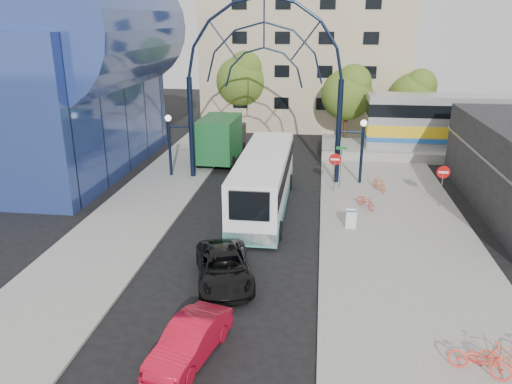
# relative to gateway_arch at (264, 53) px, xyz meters

# --- Properties ---
(ground) EXTENTS (120.00, 120.00, 0.00)m
(ground) POSITION_rel_gateway_arch_xyz_m (0.00, -14.00, -8.56)
(ground) COLOR black
(ground) RESTS_ON ground
(sidewalk_east) EXTENTS (8.00, 56.00, 0.12)m
(sidewalk_east) POSITION_rel_gateway_arch_xyz_m (8.00, -10.00, -8.50)
(sidewalk_east) COLOR gray
(sidewalk_east) RESTS_ON ground
(plaza_west) EXTENTS (5.00, 50.00, 0.12)m
(plaza_west) POSITION_rel_gateway_arch_xyz_m (-6.50, -8.00, -8.50)
(plaza_west) COLOR gray
(plaza_west) RESTS_ON ground
(gateway_arch) EXTENTS (13.64, 0.44, 12.10)m
(gateway_arch) POSITION_rel_gateway_arch_xyz_m (0.00, 0.00, 0.00)
(gateway_arch) COLOR black
(gateway_arch) RESTS_ON ground
(stop_sign) EXTENTS (0.80, 0.07, 2.50)m
(stop_sign) POSITION_rel_gateway_arch_xyz_m (4.80, -2.00, -6.56)
(stop_sign) COLOR slate
(stop_sign) RESTS_ON sidewalk_east
(do_not_enter_sign) EXTENTS (0.76, 0.07, 2.48)m
(do_not_enter_sign) POSITION_rel_gateway_arch_xyz_m (11.00, -4.00, -6.58)
(do_not_enter_sign) COLOR slate
(do_not_enter_sign) RESTS_ON sidewalk_east
(street_name_sign) EXTENTS (0.70, 0.70, 2.80)m
(street_name_sign) POSITION_rel_gateway_arch_xyz_m (5.20, -1.40, -6.43)
(street_name_sign) COLOR slate
(street_name_sign) RESTS_ON sidewalk_east
(sandwich_board) EXTENTS (0.55, 0.61, 0.99)m
(sandwich_board) POSITION_rel_gateway_arch_xyz_m (5.60, -8.02, -7.81)
(sandwich_board) COLOR white
(sandwich_board) RESTS_ON sidewalk_east
(transit_hall) EXTENTS (16.50, 18.00, 14.50)m
(transit_hall) POSITION_rel_gateway_arch_xyz_m (-15.30, 1.00, -1.86)
(transit_hall) COLOR navy
(transit_hall) RESTS_ON ground
(apartment_block) EXTENTS (20.00, 12.10, 14.00)m
(apartment_block) POSITION_rel_gateway_arch_xyz_m (2.00, 20.97, -1.55)
(apartment_block) COLOR tan
(apartment_block) RESTS_ON ground
(tree_north_a) EXTENTS (4.48, 4.48, 7.00)m
(tree_north_a) POSITION_rel_gateway_arch_xyz_m (6.12, 11.93, -3.95)
(tree_north_a) COLOR #382314
(tree_north_a) RESTS_ON ground
(tree_north_b) EXTENTS (5.12, 5.12, 8.00)m
(tree_north_b) POSITION_rel_gateway_arch_xyz_m (-3.88, 15.93, -3.29)
(tree_north_b) COLOR #382314
(tree_north_b) RESTS_ON ground
(tree_north_c) EXTENTS (4.16, 4.16, 6.50)m
(tree_north_c) POSITION_rel_gateway_arch_xyz_m (12.12, 13.93, -4.28)
(tree_north_c) COLOR #382314
(tree_north_c) RESTS_ON ground
(city_bus) EXTENTS (2.86, 12.02, 3.29)m
(city_bus) POSITION_rel_gateway_arch_xyz_m (0.65, -5.32, -6.83)
(city_bus) COLOR white
(city_bus) RESTS_ON ground
(green_truck) EXTENTS (2.94, 7.25, 3.62)m
(green_truck) POSITION_rel_gateway_arch_xyz_m (-3.77, 4.49, -6.75)
(green_truck) COLOR black
(green_truck) RESTS_ON ground
(black_suv) EXTENTS (3.48, 5.32, 1.36)m
(black_suv) POSITION_rel_gateway_arch_xyz_m (-0.02, -14.31, -7.88)
(black_suv) COLOR black
(black_suv) RESTS_ON ground
(red_sedan) EXTENTS (2.31, 4.15, 1.30)m
(red_sedan) POSITION_rel_gateway_arch_xyz_m (-0.17, -19.44, -7.91)
(red_sedan) COLOR #B60B23
(red_sedan) RESTS_ON ground
(bike_near_a) EXTENTS (1.35, 1.70, 0.87)m
(bike_near_a) POSITION_rel_gateway_arch_xyz_m (6.63, -4.91, -8.00)
(bike_near_a) COLOR red
(bike_near_a) RESTS_ON sidewalk_east
(bike_near_b) EXTENTS (1.02, 1.58, 0.92)m
(bike_near_b) POSITION_rel_gateway_arch_xyz_m (7.72, -1.59, -7.97)
(bike_near_b) COLOR orange
(bike_near_b) RESTS_ON sidewalk_east
(bike_far_a) EXTENTS (2.01, 1.35, 1.00)m
(bike_far_a) POSITION_rel_gateway_arch_xyz_m (9.01, -19.20, -7.94)
(bike_far_a) COLOR #FE4332
(bike_far_a) RESTS_ON sidewalk_east
(bike_far_b) EXTENTS (1.58, 0.62, 0.93)m
(bike_far_b) POSITION_rel_gateway_arch_xyz_m (9.84, -18.81, -7.97)
(bike_far_b) COLOR #F25030
(bike_far_b) RESTS_ON sidewalk_east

